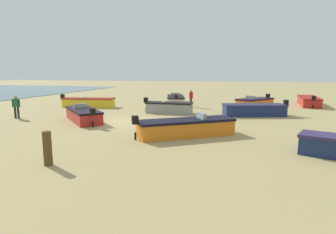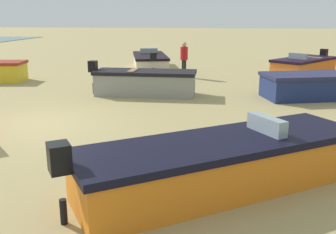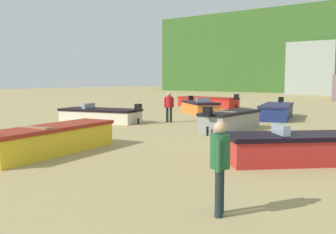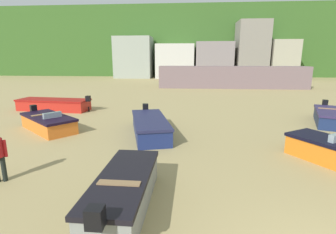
{
  "view_description": "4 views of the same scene",
  "coord_description": "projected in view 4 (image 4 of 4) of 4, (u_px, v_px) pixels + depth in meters",
  "views": [
    {
      "loc": [
        16.91,
        7.38,
        3.22
      ],
      "look_at": [
        -0.01,
        3.23,
        0.41
      ],
      "focal_mm": 29.94,
      "sensor_mm": 36.0,
      "label": 1
    },
    {
      "loc": [
        9.12,
        4.76,
        2.79
      ],
      "look_at": [
        1.82,
        3.86,
        0.84
      ],
      "focal_mm": 40.91,
      "sensor_mm": 36.0,
      "label": 2
    },
    {
      "loc": [
        3.72,
        -13.16,
        2.32
      ],
      "look_at": [
        -7.26,
        1.53,
        0.5
      ],
      "focal_mm": 41.09,
      "sensor_mm": 36.0,
      "label": 3
    },
    {
      "loc": [
        -2.72,
        -3.56,
        3.79
      ],
      "look_at": [
        -3.83,
        10.22,
        0.57
      ],
      "focal_mm": 27.12,
      "sensor_mm": 36.0,
      "label": 4
    }
  ],
  "objects": [
    {
      "name": "boat_orange_5",
      "position": [
        48.0,
        123.0,
        13.6
      ],
      "size": [
        3.97,
        3.65,
        1.11
      ],
      "rotation": [
        0.0,
        0.0,
        4.03
      ],
      "color": "orange",
      "rests_on": "ground"
    },
    {
      "name": "boat_navy_6",
      "position": [
        150.0,
        126.0,
        12.79
      ],
      "size": [
        2.68,
        4.85,
        1.18
      ],
      "rotation": [
        0.0,
        0.0,
        3.4
      ],
      "color": "navy",
      "rests_on": "ground"
    },
    {
      "name": "boat_navy_8",
      "position": [
        327.0,
        117.0,
        14.97
      ],
      "size": [
        2.54,
        4.05,
        1.13
      ],
      "rotation": [
        0.0,
        0.0,
        2.77
      ],
      "color": "navy",
      "rests_on": "ground"
    },
    {
      "name": "boat_grey_3",
      "position": [
        124.0,
        191.0,
        6.52
      ],
      "size": [
        1.34,
        3.9,
        1.2
      ],
      "rotation": [
        0.0,
        0.0,
        6.27
      ],
      "color": "gray",
      "rests_on": "ground"
    },
    {
      "name": "townhouse_far_left",
      "position": [
        134.0,
        58.0,
        49.6
      ],
      "size": [
        7.04,
        5.38,
        7.8
      ],
      "primitive_type": "cube",
      "color": "#959E91",
      "rests_on": "ground"
    },
    {
      "name": "townhouse_centre",
      "position": [
        213.0,
        60.0,
        49.07
      ],
      "size": [
        6.88,
        6.54,
        6.74
      ],
      "primitive_type": "cube",
      "color": "gray",
      "rests_on": "ground"
    },
    {
      "name": "harbor_pier",
      "position": [
        232.0,
        77.0,
        32.68
      ],
      "size": [
        18.77,
        2.4,
        2.78
      ],
      "primitive_type": "cube",
      "color": "slate",
      "rests_on": "ground"
    },
    {
      "name": "townhouse_right",
      "position": [
        251.0,
        50.0,
        47.61
      ],
      "size": [
        5.54,
        5.53,
        10.48
      ],
      "primitive_type": "cube",
      "color": "gray",
      "rests_on": "ground"
    },
    {
      "name": "townhouse_far_right",
      "position": [
        281.0,
        60.0,
        48.09
      ],
      "size": [
        4.83,
        6.63,
        7.03
      ],
      "primitive_type": "cube",
      "color": "#A5A089",
      "rests_on": "ground"
    },
    {
      "name": "boat_red_9",
      "position": [
        54.0,
        105.0,
        18.8
      ],
      "size": [
        5.61,
        2.1,
        1.15
      ],
      "rotation": [
        0.0,
        0.0,
        1.48
      ],
      "color": "red",
      "rests_on": "ground"
    },
    {
      "name": "headland_hill",
      "position": [
        200.0,
        45.0,
        66.55
      ],
      "size": [
        90.0,
        32.0,
        14.36
      ],
      "primitive_type": "cube",
      "color": "#365D24",
      "rests_on": "ground"
    },
    {
      "name": "townhouse_left",
      "position": [
        175.0,
        61.0,
        49.69
      ],
      "size": [
        7.19,
        6.55,
        6.38
      ],
      "primitive_type": "cube",
      "color": "beige",
      "rests_on": "ground"
    }
  ]
}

